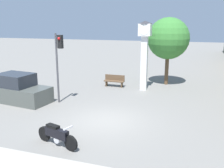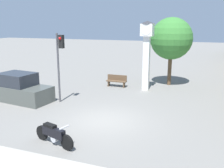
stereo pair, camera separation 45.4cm
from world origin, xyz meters
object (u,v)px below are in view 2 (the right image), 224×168
object	(u,v)px
motorcycle	(54,134)
bench	(117,80)
street_tree	(171,39)
clock_tower	(147,46)
parked_car	(20,89)
traffic_light	(60,56)

from	to	relation	value
motorcycle	bench	world-z (taller)	motorcycle
street_tree	bench	world-z (taller)	street_tree
clock_tower	parked_car	xyz separation A→B (m)	(-7.08, -5.36, -2.56)
parked_car	clock_tower	bearing A→B (deg)	43.83
traffic_light	parked_car	xyz separation A→B (m)	(-2.72, -0.64, -2.22)
motorcycle	street_tree	size ratio (longest dim) A/B	0.39
traffic_light	motorcycle	bearing A→B (deg)	-61.91
traffic_light	street_tree	distance (m)	9.14
street_tree	parked_car	size ratio (longest dim) A/B	1.23
traffic_light	street_tree	size ratio (longest dim) A/B	0.80
street_tree	parked_car	bearing A→B (deg)	-137.89
clock_tower	motorcycle	bearing A→B (deg)	-99.29
bench	parked_car	distance (m)	7.33
street_tree	motorcycle	bearing A→B (deg)	-104.01
traffic_light	bench	xyz separation A→B (m)	(1.97, 4.98, -2.48)
clock_tower	traffic_light	xyz separation A→B (m)	(-4.36, -4.71, -0.35)
motorcycle	parked_car	distance (m)	7.08
traffic_light	street_tree	bearing A→B (deg)	50.60
motorcycle	street_tree	bearing A→B (deg)	92.30
clock_tower	street_tree	distance (m)	2.76
motorcycle	clock_tower	distance (m)	10.39
motorcycle	traffic_light	distance (m)	6.35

